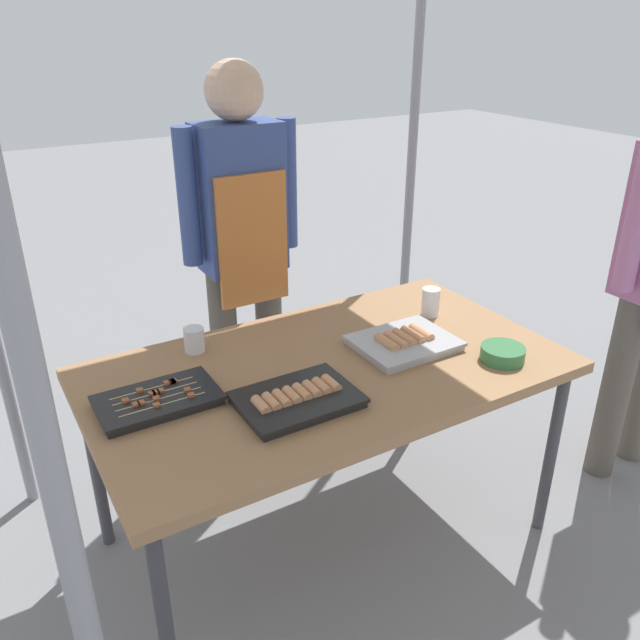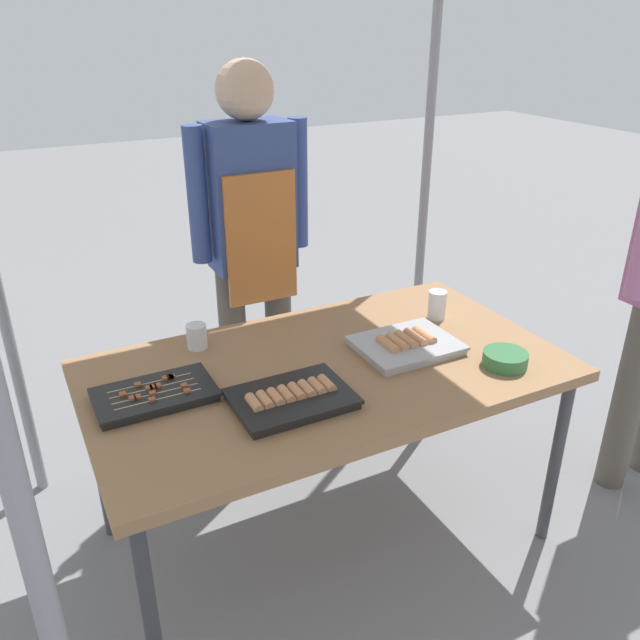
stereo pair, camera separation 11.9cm
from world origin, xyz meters
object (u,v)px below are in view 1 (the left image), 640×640
(drink_cup_near_edge, at_px, (194,340))
(vendor_woman, at_px, (242,233))
(condiment_bowl, at_px, (503,354))
(tray_grilled_sausages, at_px, (404,342))
(tray_pork_links, at_px, (297,399))
(tray_meat_skewers, at_px, (158,400))
(stall_table, at_px, (327,379))
(drink_cup_by_wok, at_px, (431,302))

(drink_cup_near_edge, distance_m, vendor_woman, 0.61)
(condiment_bowl, bearing_deg, tray_grilled_sausages, 133.26)
(tray_pork_links, relative_size, vendor_woman, 0.22)
(drink_cup_near_edge, bearing_deg, tray_pork_links, -73.43)
(tray_meat_skewers, bearing_deg, stall_table, -5.33)
(tray_pork_links, bearing_deg, vendor_woman, 75.00)
(tray_pork_links, height_order, drink_cup_near_edge, drink_cup_near_edge)
(tray_meat_skewers, height_order, condiment_bowl, condiment_bowl)
(tray_pork_links, bearing_deg, tray_meat_skewers, 149.74)
(stall_table, relative_size, drink_cup_by_wok, 14.20)
(tray_pork_links, relative_size, condiment_bowl, 2.39)
(condiment_bowl, height_order, drink_cup_near_edge, drink_cup_near_edge)
(stall_table, height_order, vendor_woman, vendor_woman)
(stall_table, distance_m, vendor_woman, 0.81)
(tray_pork_links, relative_size, drink_cup_near_edge, 4.06)
(condiment_bowl, distance_m, vendor_woman, 1.16)
(tray_pork_links, bearing_deg, drink_cup_by_wok, 21.43)
(condiment_bowl, bearing_deg, drink_cup_by_wok, 87.14)
(stall_table, relative_size, tray_meat_skewers, 4.38)
(tray_meat_skewers, bearing_deg, drink_cup_near_edge, 50.95)
(stall_table, xyz_separation_m, tray_grilled_sausages, (0.30, -0.03, 0.07))
(stall_table, height_order, condiment_bowl, condiment_bowl)
(tray_meat_skewers, relative_size, vendor_woman, 0.22)
(tray_grilled_sausages, bearing_deg, drink_cup_near_edge, 151.63)
(tray_pork_links, bearing_deg, stall_table, 37.98)
(stall_table, relative_size, vendor_woman, 0.95)
(drink_cup_near_edge, bearing_deg, tray_meat_skewers, -129.05)
(condiment_bowl, bearing_deg, tray_meat_skewers, 163.51)
(stall_table, distance_m, tray_meat_skewers, 0.58)
(drink_cup_near_edge, height_order, vendor_woman, vendor_woman)
(stall_table, height_order, tray_meat_skewers, tray_meat_skewers)
(stall_table, bearing_deg, tray_pork_links, -142.02)
(tray_grilled_sausages, distance_m, drink_cup_by_wok, 0.31)
(vendor_woman, bearing_deg, condiment_bowl, 115.87)
(tray_grilled_sausages, height_order, tray_pork_links, tray_grilled_sausages)
(tray_grilled_sausages, xyz_separation_m, tray_meat_skewers, (-0.88, 0.08, -0.00))
(stall_table, bearing_deg, tray_grilled_sausages, -5.04)
(tray_grilled_sausages, relative_size, drink_cup_near_edge, 3.91)
(tray_grilled_sausages, bearing_deg, stall_table, 174.96)
(drink_cup_near_edge, bearing_deg, stall_table, -42.98)
(condiment_bowl, xyz_separation_m, drink_cup_near_edge, (-0.89, 0.60, 0.02))
(tray_meat_skewers, distance_m, vendor_woman, 0.96)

